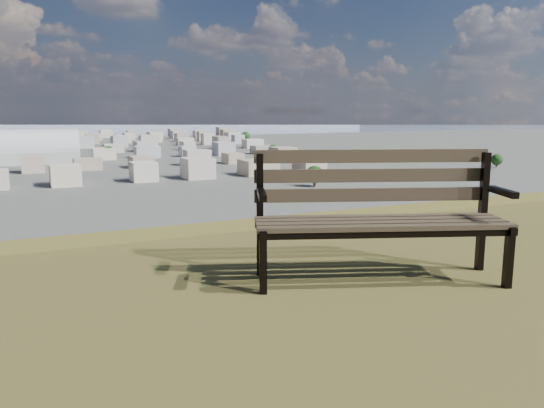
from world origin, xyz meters
TOP-DOWN VIEW (x-y plane):
  - park_bench at (0.72, 2.02)m, footprint 2.03×1.27m
  - arena at (-2.46, 294.06)m, footprint 54.06×24.93m
  - city_blocks at (0.00, 394.44)m, footprint 395.00×361.00m
  - bay_water at (0.00, 900.00)m, footprint 2400.00×700.00m

SIDE VIEW (x-z plane):
  - bay_water at x=0.00m, z-range -0.06..0.06m
  - city_blocks at x=0.00m, z-range 0.00..7.00m
  - arena at x=-2.46m, z-range -5.92..16.48m
  - park_bench at x=0.72m, z-range 25.07..26.08m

